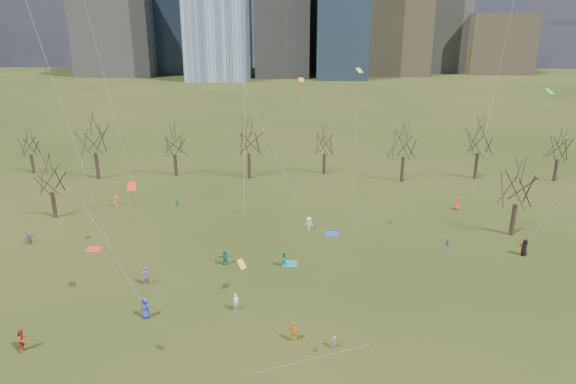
{
  "coord_description": "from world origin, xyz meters",
  "views": [
    {
      "loc": [
        1.5,
        -38.25,
        23.61
      ],
      "look_at": [
        0.0,
        12.0,
        7.0
      ],
      "focal_mm": 32.0,
      "sensor_mm": 36.0,
      "label": 1
    }
  ],
  "objects_px": {
    "blanket_navy": "(332,234)",
    "person_4": "(294,332)",
    "blanket_teal": "(289,264)",
    "person_2": "(23,340)",
    "person_1": "(236,302)",
    "blanket_crimson": "(94,249)",
    "person_0": "(145,308)"
  },
  "relations": [
    {
      "from": "blanket_crimson",
      "to": "person_1",
      "type": "xyz_separation_m",
      "value": [
        17.22,
        -12.07,
        0.79
      ]
    },
    {
      "from": "person_0",
      "to": "person_2",
      "type": "bearing_deg",
      "value": -126.34
    },
    {
      "from": "person_0",
      "to": "person_4",
      "type": "distance_m",
      "value": 12.88
    },
    {
      "from": "blanket_teal",
      "to": "person_1",
      "type": "xyz_separation_m",
      "value": [
        -4.34,
        -9.09,
        0.79
      ]
    },
    {
      "from": "person_0",
      "to": "person_2",
      "type": "height_order",
      "value": "person_2"
    },
    {
      "from": "person_1",
      "to": "person_4",
      "type": "bearing_deg",
      "value": -97.21
    },
    {
      "from": "blanket_navy",
      "to": "person_1",
      "type": "height_order",
      "value": "person_1"
    },
    {
      "from": "blanket_crimson",
      "to": "person_2",
      "type": "xyz_separation_m",
      "value": [
        1.87,
        -18.25,
        0.93
      ]
    },
    {
      "from": "person_0",
      "to": "person_4",
      "type": "relative_size",
      "value": 1.14
    },
    {
      "from": "blanket_crimson",
      "to": "person_0",
      "type": "relative_size",
      "value": 0.88
    },
    {
      "from": "blanket_navy",
      "to": "person_2",
      "type": "bearing_deg",
      "value": -136.35
    },
    {
      "from": "blanket_navy",
      "to": "person_2",
      "type": "xyz_separation_m",
      "value": [
        -24.48,
        -23.35,
        0.93
      ]
    },
    {
      "from": "blanket_teal",
      "to": "person_1",
      "type": "relative_size",
      "value": 0.99
    },
    {
      "from": "blanket_crimson",
      "to": "person_0",
      "type": "bearing_deg",
      "value": -54.03
    },
    {
      "from": "blanket_teal",
      "to": "person_4",
      "type": "relative_size",
      "value": 1.0
    },
    {
      "from": "blanket_teal",
      "to": "person_4",
      "type": "bearing_deg",
      "value": -86.81
    },
    {
      "from": "blanket_teal",
      "to": "person_4",
      "type": "distance_m",
      "value": 13.47
    },
    {
      "from": "person_1",
      "to": "person_2",
      "type": "bearing_deg",
      "value": 145.16
    },
    {
      "from": "person_4",
      "to": "person_1",
      "type": "bearing_deg",
      "value": -17.92
    },
    {
      "from": "person_2",
      "to": "person_4",
      "type": "bearing_deg",
      "value": -64.64
    },
    {
      "from": "blanket_teal",
      "to": "blanket_crimson",
      "type": "xyz_separation_m",
      "value": [
        -21.55,
        2.98,
        0.0
      ]
    },
    {
      "from": "blanket_crimson",
      "to": "person_1",
      "type": "bearing_deg",
      "value": -35.04
    },
    {
      "from": "blanket_navy",
      "to": "person_4",
      "type": "bearing_deg",
      "value": -100.67
    },
    {
      "from": "blanket_navy",
      "to": "person_0",
      "type": "distance_m",
      "value": 24.91
    },
    {
      "from": "person_0",
      "to": "person_1",
      "type": "xyz_separation_m",
      "value": [
        7.45,
        1.38,
        -0.1
      ]
    },
    {
      "from": "person_0",
      "to": "person_4",
      "type": "height_order",
      "value": "person_0"
    },
    {
      "from": "blanket_navy",
      "to": "blanket_crimson",
      "type": "xyz_separation_m",
      "value": [
        -26.35,
        -5.1,
        0.0
      ]
    },
    {
      "from": "blanket_teal",
      "to": "person_2",
      "type": "relative_size",
      "value": 0.84
    },
    {
      "from": "blanket_navy",
      "to": "blanket_crimson",
      "type": "height_order",
      "value": "same"
    },
    {
      "from": "blanket_navy",
      "to": "blanket_crimson",
      "type": "bearing_deg",
      "value": -169.04
    },
    {
      "from": "person_2",
      "to": "person_1",
      "type": "bearing_deg",
      "value": -47.87
    },
    {
      "from": "person_0",
      "to": "person_2",
      "type": "relative_size",
      "value": 0.96
    }
  ]
}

